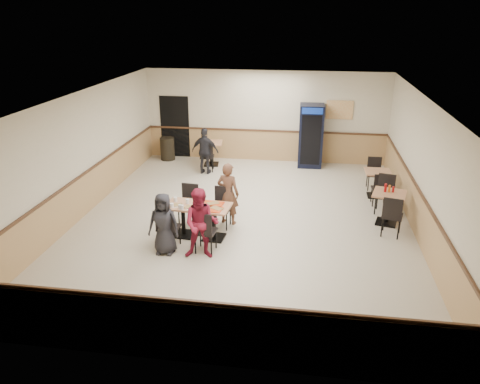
% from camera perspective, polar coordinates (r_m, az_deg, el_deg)
% --- Properties ---
extents(ground, '(10.00, 10.00, 0.00)m').
position_cam_1_polar(ground, '(11.43, 0.46, -3.48)').
color(ground, beige).
rests_on(ground, ground).
extents(room_shell, '(10.00, 10.00, 10.00)m').
position_cam_1_polar(room_shell, '(13.51, 9.49, 2.83)').
color(room_shell, silver).
rests_on(room_shell, ground).
extents(main_table, '(1.49, 0.83, 0.77)m').
position_cam_1_polar(main_table, '(10.48, -5.11, -2.92)').
color(main_table, black).
rests_on(main_table, ground).
extents(main_chairs, '(1.41, 1.78, 0.97)m').
position_cam_1_polar(main_chairs, '(10.50, -5.37, -3.01)').
color(main_chairs, black).
rests_on(main_chairs, ground).
extents(diner_woman_left, '(0.65, 0.42, 1.33)m').
position_cam_1_polar(diner_woman_left, '(9.82, -9.28, -3.85)').
color(diner_woman_left, black).
rests_on(diner_woman_left, ground).
extents(diner_woman_right, '(0.78, 0.64, 1.50)m').
position_cam_1_polar(diner_woman_right, '(9.52, -4.73, -3.90)').
color(diner_woman_right, maroon).
rests_on(diner_woman_right, ground).
extents(diner_man_opposite, '(0.62, 0.48, 1.51)m').
position_cam_1_polar(diner_man_opposite, '(11.03, -1.47, -0.20)').
color(diner_man_opposite, brown).
rests_on(diner_man_opposite, ground).
extents(lone_diner, '(0.87, 0.43, 1.44)m').
position_cam_1_polar(lone_diner, '(14.54, -4.27, 4.99)').
color(lone_diner, black).
rests_on(lone_diner, ground).
extents(tabletop_clutter, '(1.23, 0.66, 0.12)m').
position_cam_1_polar(tabletop_clutter, '(10.30, -4.96, -1.63)').
color(tabletop_clutter, red).
rests_on(tabletop_clutter, main_table).
extents(side_table_near, '(0.89, 0.89, 0.79)m').
position_cam_1_polar(side_table_near, '(11.63, 17.64, -1.30)').
color(side_table_near, black).
rests_on(side_table_near, ground).
extents(side_table_near_chair_south, '(0.56, 0.56, 1.00)m').
position_cam_1_polar(side_table_near_chair_south, '(11.06, 18.08, -2.66)').
color(side_table_near_chair_south, black).
rests_on(side_table_near_chair_south, ground).
extents(side_table_near_chair_north, '(0.56, 0.56, 1.00)m').
position_cam_1_polar(side_table_near_chair_north, '(12.21, 17.22, -0.28)').
color(side_table_near_chair_north, black).
rests_on(side_table_near_chair_north, ground).
extents(side_table_far, '(0.69, 0.69, 0.73)m').
position_cam_1_polar(side_table_far, '(13.25, 16.37, 1.44)').
color(side_table_far, black).
rests_on(side_table_far, ground).
extents(side_table_far_chair_south, '(0.43, 0.43, 0.93)m').
position_cam_1_polar(side_table_far_chair_south, '(12.71, 16.67, 0.46)').
color(side_table_far_chair_south, black).
rests_on(side_table_far_chair_south, ground).
extents(side_table_far_chair_north, '(0.43, 0.43, 0.93)m').
position_cam_1_polar(side_table_far_chair_north, '(13.80, 16.07, 2.17)').
color(side_table_far_chair_north, black).
rests_on(side_table_far_chair_north, ground).
extents(condiment_caddy, '(0.23, 0.06, 0.20)m').
position_cam_1_polar(condiment_caddy, '(11.54, 17.65, 0.42)').
color(condiment_caddy, '#A00B0E').
rests_on(condiment_caddy, side_table_near).
extents(back_table, '(0.81, 0.81, 0.77)m').
position_cam_1_polar(back_table, '(15.42, -3.54, 5.16)').
color(back_table, black).
rests_on(back_table, ground).
extents(back_table_chair_lone, '(0.51, 0.51, 0.98)m').
position_cam_1_polar(back_table_chair_lone, '(14.85, -4.03, 4.41)').
color(back_table_chair_lone, black).
rests_on(back_table_chair_lone, ground).
extents(pepsi_cooler, '(0.78, 0.79, 2.02)m').
position_cam_1_polar(pepsi_cooler, '(15.35, 8.62, 6.80)').
color(pepsi_cooler, black).
rests_on(pepsi_cooler, ground).
extents(trash_bin, '(0.48, 0.48, 0.76)m').
position_cam_1_polar(trash_bin, '(16.17, -8.83, 5.23)').
color(trash_bin, black).
rests_on(trash_bin, ground).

